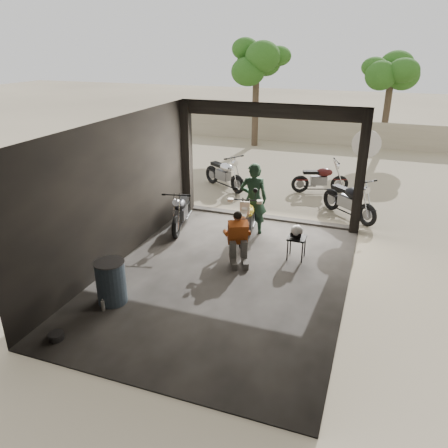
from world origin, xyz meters
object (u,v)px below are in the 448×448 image
Objects in this scene: main_bike at (248,215)px; oil_drum at (111,283)px; rider at (253,199)px; sign_post at (365,157)px; outside_bike_c at (350,197)px; helmet at (297,231)px; stool at (297,240)px; left_bike at (181,208)px; outside_bike_a at (224,171)px; outside_bike_b at (320,177)px; mechanic at (238,240)px.

oil_drum is (-1.55, -3.76, -0.19)m from main_bike.
rider is 0.79× the size of sign_post.
outside_bike_c is at bearing -106.72° from sign_post.
outside_bike_c reaches higher than helmet.
stool is at bearing -154.96° from outside_bike_c.
left_bike is at bearing 171.07° from main_bike.
outside_bike_a is 3.87m from rider.
stool is at bearing 162.99° from outside_bike_b.
oil_drum is (-2.92, -3.04, -0.26)m from helmet.
left_bike is at bearing 166.70° from stool.
mechanic reaches higher than helmet.
rider reaches higher than main_bike.
main_bike reaches higher than outside_bike_c.
left_bike is at bearing -141.73° from sign_post.
outside_bike_a is at bearing 175.69° from sign_post.
outside_bike_a is 0.94× the size of rider.
outside_bike_b is (3.13, 0.64, -0.05)m from outside_bike_a.
main_bike reaches higher than mechanic.
mechanic is 2.06× the size of stool.
main_bike reaches higher than outside_bike_b.
stool is 4.20m from oil_drum.
outside_bike_c is at bearing 57.74° from oil_drum.
outside_bike_b reaches higher than helmet.
outside_bike_c reaches higher than mechanic.
oil_drum is (-2.73, -8.03, -0.12)m from outside_bike_b.
outside_bike_b is (1.18, 4.26, -0.07)m from main_bike.
outside_bike_b reaches higher than oil_drum.
outside_bike_a is 1.00× the size of outside_bike_c.
rider is at bearing 145.54° from helmet.
rider reaches higher than outside_bike_c.
left_bike is 1.92× the size of oil_drum.
mechanic is (2.06, -1.41, 0.01)m from left_bike.
stool is 1.88× the size of helmet.
rider is (-1.14, -3.94, 0.39)m from outside_bike_b.
mechanic is 1.35m from stool.
sign_post reaches higher than outside_bike_a.
sign_post is (2.53, 2.95, 1.00)m from main_bike.
outside_bike_a is at bearing 82.06° from outside_bike_b.
rider is 4.41m from oil_drum.
helmet is at bearing 46.10° from oil_drum.
main_bike is 0.45m from rider.
left_bike is (-1.85, -0.00, -0.06)m from main_bike.
main_bike is at bearing -126.32° from sign_post.
left_bike is at bearing 94.54° from oil_drum.
stool is at bearing 127.88° from rider.
helmet is (3.22, -0.72, 0.13)m from left_bike.
stool is (0.22, -5.03, -0.07)m from outside_bike_b.
sign_post is (1.13, 3.72, 1.14)m from stool.
helmet is at bearing -103.13° from sign_post.
main_bike is 1.56m from helmet.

